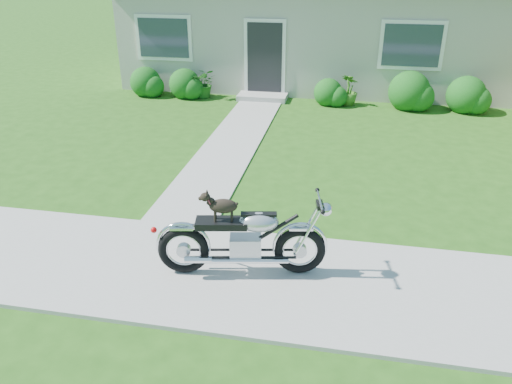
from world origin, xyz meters
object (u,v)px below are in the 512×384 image
at_px(potted_plant_left, 204,83).
at_px(house, 326,10).
at_px(motorcycle_with_dog, 245,239).
at_px(potted_plant_right, 349,90).

bearing_deg(potted_plant_left, house, 47.08).
height_order(house, potted_plant_left, house).
height_order(house, motorcycle_with_dog, house).
xyz_separation_m(house, potted_plant_right, (0.95, -3.44, -1.73)).
relative_size(potted_plant_left, motorcycle_with_dog, 0.39).
height_order(potted_plant_left, motorcycle_with_dog, motorcycle_with_dog).
height_order(potted_plant_right, motorcycle_with_dog, motorcycle_with_dog).
bearing_deg(house, motorcycle_with_dog, -90.83).
bearing_deg(potted_plant_right, potted_plant_left, 180.00).
relative_size(house, potted_plant_right, 14.75).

